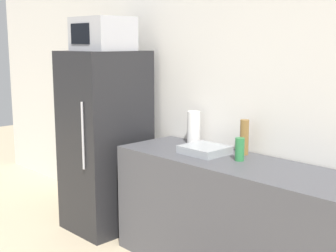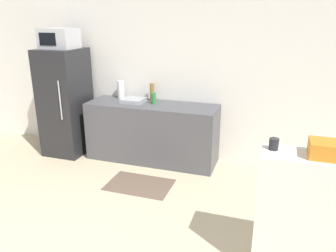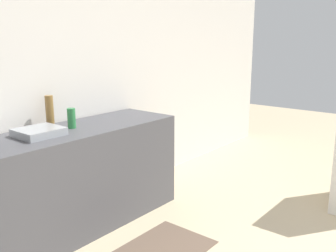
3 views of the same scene
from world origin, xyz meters
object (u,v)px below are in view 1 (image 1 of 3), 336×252
at_px(refrigerator, 105,141).
at_px(paper_towel_roll, 194,128).
at_px(bottle_tall, 244,137).
at_px(bottle_short, 240,149).
at_px(microwave, 103,34).

height_order(refrigerator, paper_towel_roll, refrigerator).
height_order(bottle_tall, bottle_short, bottle_tall).
bearing_deg(refrigerator, bottle_short, 5.87).
bearing_deg(refrigerator, paper_towel_roll, 21.44).
relative_size(bottle_tall, bottle_short, 1.60).
bearing_deg(microwave, refrigerator, 72.49).
height_order(microwave, bottle_short, microwave).
distance_m(bottle_short, paper_towel_roll, 0.64).
bearing_deg(bottle_tall, microwave, -166.53).
distance_m(refrigerator, paper_towel_roll, 0.89).
relative_size(refrigerator, paper_towel_roll, 5.95).
height_order(microwave, paper_towel_roll, microwave).
bearing_deg(refrigerator, microwave, -107.51).
relative_size(refrigerator, bottle_tall, 6.11).
relative_size(bottle_tall, paper_towel_roll, 0.97).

